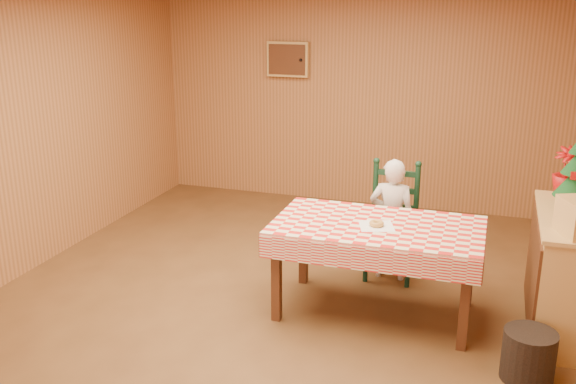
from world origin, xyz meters
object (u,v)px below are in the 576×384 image
(ladder_chair, at_px, (392,223))
(seated_child, at_px, (392,219))
(dining_table, at_px, (377,234))
(storage_bin, at_px, (529,356))
(shelf_unit, at_px, (568,273))

(ladder_chair, relative_size, seated_child, 0.96)
(dining_table, height_order, storage_bin, dining_table)
(dining_table, xyz_separation_m, ladder_chair, (0.00, 0.79, -0.18))
(seated_child, bearing_deg, ladder_chair, -90.00)
(storage_bin, bearing_deg, dining_table, 151.80)
(dining_table, bearing_deg, seated_child, 90.00)
(dining_table, relative_size, seated_child, 1.47)
(ladder_chair, xyz_separation_m, storage_bin, (1.17, -1.41, -0.33))
(storage_bin, bearing_deg, shelf_unit, 71.62)
(ladder_chair, relative_size, shelf_unit, 0.87)
(shelf_unit, bearing_deg, storage_bin, -108.38)
(shelf_unit, relative_size, storage_bin, 3.50)
(shelf_unit, height_order, storage_bin, shelf_unit)
(storage_bin, bearing_deg, ladder_chair, 129.57)
(dining_table, height_order, seated_child, seated_child)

